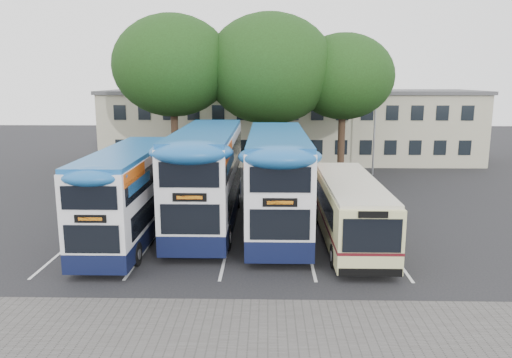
{
  "coord_description": "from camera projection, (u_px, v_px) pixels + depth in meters",
  "views": [
    {
      "loc": [
        -2.05,
        -17.45,
        7.25
      ],
      "look_at": [
        -2.54,
        5.0,
        2.69
      ],
      "focal_mm": 35.0,
      "sensor_mm": 36.0,
      "label": 1
    }
  ],
  "objects": [
    {
      "name": "bus_dd_right",
      "position": [
        277.0,
        176.0,
        24.04
      ],
      "size": [
        2.74,
        11.31,
        4.72
      ],
      "color": "black",
      "rests_on": "ground"
    },
    {
      "name": "bus_single",
      "position": [
        350.0,
        206.0,
        22.31
      ],
      "size": [
        2.42,
        9.52,
        2.84
      ],
      "color": "beige",
      "rests_on": "ground"
    },
    {
      "name": "ground",
      "position": [
        321.0,
        277.0,
        18.49
      ],
      "size": [
        120.0,
        120.0,
        0.0
      ],
      "primitive_type": "plane",
      "color": "black",
      "rests_on": "ground"
    },
    {
      "name": "bus_dd_left",
      "position": [
        129.0,
        191.0,
        22.42
      ],
      "size": [
        2.41,
        9.94,
        4.14
      ],
      "color": "black",
      "rests_on": "ground"
    },
    {
      "name": "tree_right",
      "position": [
        343.0,
        77.0,
        35.02
      ],
      "size": [
        7.08,
        7.08,
        10.36
      ],
      "color": "black",
      "rests_on": "ground"
    },
    {
      "name": "bay_lines",
      "position": [
        230.0,
        235.0,
        23.47
      ],
      "size": [
        14.12,
        11.0,
        0.01
      ],
      "color": "silver",
      "rests_on": "ground"
    },
    {
      "name": "tree_left",
      "position": [
        173.0,
        66.0,
        34.01
      ],
      "size": [
        8.14,
        8.14,
        11.54
      ],
      "color": "black",
      "rests_on": "ground"
    },
    {
      "name": "lamp_post",
      "position": [
        376.0,
        108.0,
        36.92
      ],
      "size": [
        0.25,
        1.05,
        9.06
      ],
      "color": "gray",
      "rests_on": "ground"
    },
    {
      "name": "depot_building",
      "position": [
        290.0,
        125.0,
        44.31
      ],
      "size": [
        32.4,
        8.4,
        6.2
      ],
      "color": "#AEA98C",
      "rests_on": "ground"
    },
    {
      "name": "tree_mid",
      "position": [
        270.0,
        69.0,
        34.6
      ],
      "size": [
        9.02,
        9.02,
        11.69
      ],
      "color": "black",
      "rests_on": "ground"
    },
    {
      "name": "paving_strip",
      "position": [
        268.0,
        348.0,
        13.64
      ],
      "size": [
        40.0,
        6.0,
        0.01
      ],
      "primitive_type": "cube",
      "color": "#595654",
      "rests_on": "ground"
    },
    {
      "name": "bus_dd_mid",
      "position": [
        208.0,
        173.0,
        24.72
      ],
      "size": [
        2.79,
        11.52,
        4.8
      ],
      "color": "black",
      "rests_on": "ground"
    }
  ]
}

